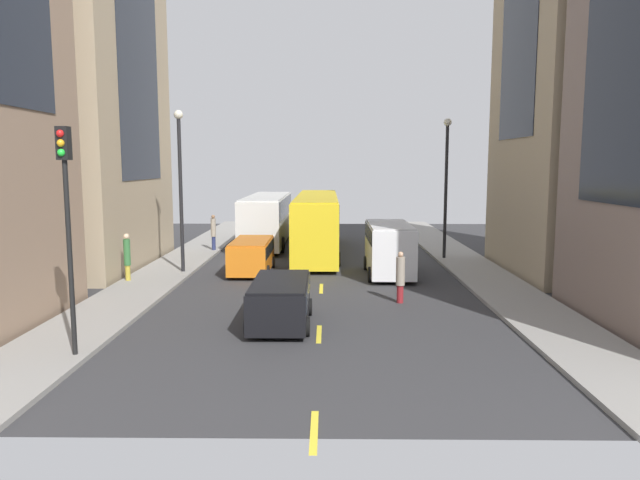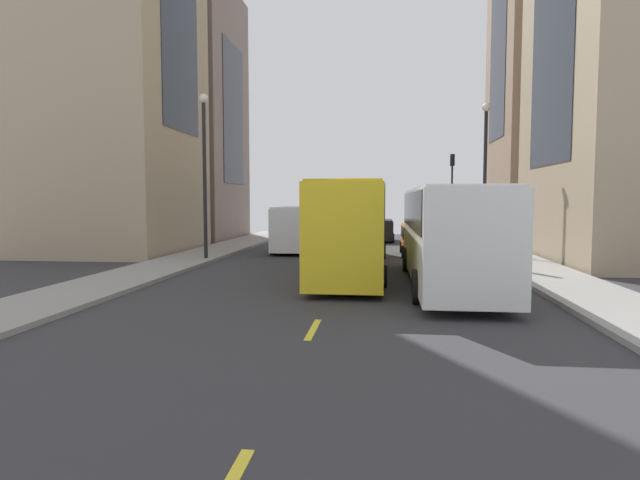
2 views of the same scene
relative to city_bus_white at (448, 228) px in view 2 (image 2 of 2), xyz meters
The scene contains 23 objects.
ground_plane 8.31m from the city_bus_white, 61.75° to the right, with size 42.64×42.64×0.00m, color #333335.
sidewalk_west 8.41m from the city_bus_white, 119.81° to the right, with size 2.86×44.00×0.15m, color gray.
sidewalk_east 13.83m from the city_bus_white, 31.26° to the right, with size 2.86×44.00×0.15m, color gray.
lane_stripe_0 28.43m from the city_bus_white, 82.26° to the right, with size 0.16×2.00×0.01m, color yellow.
lane_stripe_1 21.54m from the city_bus_white, 79.75° to the right, with size 0.16×2.00×0.01m, color yellow.
lane_stripe_2 14.75m from the city_bus_white, 74.86° to the right, with size 0.16×2.00×0.01m, color yellow.
lane_stripe_3 8.31m from the city_bus_white, 61.75° to the right, with size 0.16×2.00×0.01m, color yellow.
lane_stripe_4 4.31m from the city_bus_white, ahead, with size 0.16×2.00×0.01m, color yellow.
lane_stripe_5 8.13m from the city_bus_white, 61.03° to the left, with size 0.16×2.00×0.01m, color yellow.
building_west_0 27.10m from the city_bus_white, 115.90° to the right, with size 8.89×9.12×32.25m.
building_west_1 15.11m from the city_bus_white, 137.97° to the right, with size 7.39×11.59×20.70m.
building_east_0 28.50m from the city_bus_white, 48.30° to the right, with size 10.08×9.51×18.64m.
city_bus_white is the anchor object (origin of this frame).
streetcar_yellow 5.14m from the city_bus_white, 47.99° to the right, with size 2.70×14.56×3.59m.
delivery_van_white 13.14m from the city_bus_white, 57.15° to the right, with size 2.25×5.09×2.58m.
car_orange_0 10.35m from the city_bus_white, 88.63° to the right, with size 2.06×4.50×1.68m.
car_black_1 20.19m from the city_bus_white, 82.93° to the right, with size 2.09×4.26×1.56m.
pedestrian_walking_far 14.08m from the city_bus_white, 111.29° to the right, with size 0.30×0.30×2.17m.
pedestrian_crossing_near 4.58m from the city_bus_white, 131.69° to the right, with size 0.31×0.31×2.19m.
pedestrian_crossing_mid 18.14m from the city_bus_white, 67.35° to the right, with size 0.35×0.35×2.06m.
traffic_light_near_corner 24.00m from the city_bus_white, 97.32° to the right, with size 0.32×0.44×6.34m.
streetlamp_near 11.56m from the city_bus_white, 106.30° to the right, with size 0.44×0.44×7.92m.
streetlamp_far 12.80m from the city_bus_white, 30.21° to the right, with size 0.44×0.44×7.85m.
Camera 2 is at (-1.55, 26.02, 2.95)m, focal length 30.23 mm.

